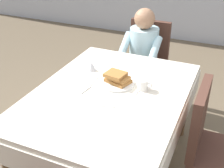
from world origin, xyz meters
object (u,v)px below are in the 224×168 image
plate_breakfast (117,83)px  fork_left_of_plate (94,80)px  dining_table_main (110,102)px  chair_diner (146,58)px  cup_coffee (143,85)px  diner_person (142,51)px  spoon_near_edge (105,106)px  syrup_pitcher (92,66)px  chair_right_side (211,141)px  knife_right_of_plate (139,90)px  breakfast_stack (117,78)px

plate_breakfast → fork_left_of_plate: 0.19m
dining_table_main → chair_diner: (-0.08, 1.17, -0.12)m
plate_breakfast → cup_coffee: size_ratio=2.48×
plate_breakfast → diner_person: bearing=95.1°
plate_breakfast → spoon_near_edge: size_ratio=1.87×
cup_coffee → syrup_pitcher: 0.53m
chair_right_side → fork_left_of_plate: size_ratio=5.17×
chair_diner → cup_coffee: size_ratio=8.23×
cup_coffee → knife_right_of_plate: cup_coffee is taller
dining_table_main → chair_diner: 1.18m
breakfast_stack → spoon_near_edge: (0.04, -0.33, -0.05)m
breakfast_stack → knife_right_of_plate: 0.20m
cup_coffee → knife_right_of_plate: (-0.03, -0.02, -0.04)m
knife_right_of_plate → cup_coffee: bearing=-49.1°
plate_breakfast → knife_right_of_plate: 0.19m
chair_diner → knife_right_of_plate: 1.11m
breakfast_stack → spoon_near_edge: bearing=-82.9°
dining_table_main → cup_coffee: (0.22, 0.14, 0.13)m
plate_breakfast → breakfast_stack: bearing=27.6°
chair_right_side → plate_breakfast: (-0.77, 0.14, 0.22)m
diner_person → syrup_pitcher: (-0.22, -0.74, 0.11)m
chair_right_side → fork_left_of_plate: (-0.96, 0.12, 0.21)m
cup_coffee → plate_breakfast: bearing=179.9°
chair_right_side → knife_right_of_plate: 0.63m
syrup_pitcher → fork_left_of_plate: size_ratio=0.44×
knife_right_of_plate → dining_table_main: bearing=126.1°
plate_breakfast → fork_left_of_plate: (-0.19, -0.02, -0.01)m
breakfast_stack → cup_coffee: 0.21m
chair_right_side → knife_right_of_plate: (-0.58, 0.12, 0.21)m
breakfast_stack → fork_left_of_plate: breakfast_stack is taller
dining_table_main → diner_person: size_ratio=1.36×
fork_left_of_plate → diner_person: bearing=-10.9°
fork_left_of_plate → knife_right_of_plate: same height
diner_person → syrup_pitcher: size_ratio=14.00×
chair_right_side → knife_right_of_plate: bearing=-101.5°
plate_breakfast → fork_left_of_plate: size_ratio=1.56×
diner_person → fork_left_of_plate: diner_person is taller
dining_table_main → knife_right_of_plate: bearing=31.7°
knife_right_of_plate → plate_breakfast: bearing=88.5°
chair_diner → syrup_pitcher: chair_diner is taller
syrup_pitcher → fork_left_of_plate: 0.19m
diner_person → chair_right_side: diner_person is taller
chair_diner → knife_right_of_plate: (0.27, -1.05, 0.21)m
chair_diner → breakfast_stack: bearing=94.5°
chair_right_side → cup_coffee: size_ratio=8.23×
chair_right_side → syrup_pitcher: size_ratio=11.63×
breakfast_stack → knife_right_of_plate: breakfast_stack is taller
diner_person → knife_right_of_plate: (0.27, -0.90, 0.07)m
fork_left_of_plate → breakfast_stack: bearing=-87.5°
chair_right_side → plate_breakfast: chair_right_side is taller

